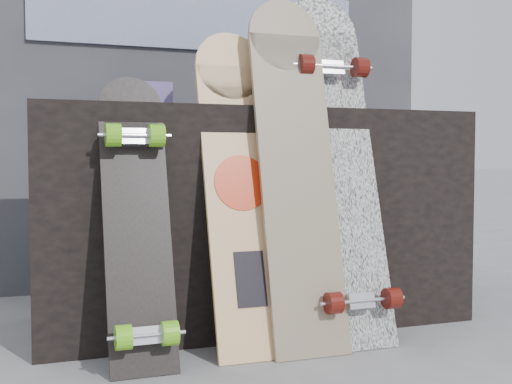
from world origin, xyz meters
name	(u,v)px	position (x,y,z in m)	size (l,w,h in m)	color
ground	(302,357)	(0.00, 0.00, 0.00)	(60.00, 60.00, 0.00)	slate
vendor_table	(250,217)	(0.00, 0.50, 0.40)	(1.60, 0.60, 0.80)	black
booth	(195,63)	(0.00, 1.35, 1.10)	(2.40, 0.22, 2.20)	#36363B
merch_box_purple	(145,97)	(-0.39, 0.55, 0.85)	(0.18, 0.12, 0.10)	#523F81
merch_box_small	(338,99)	(0.38, 0.52, 0.86)	(0.14, 0.14, 0.12)	#523F81
merch_box_flat	(243,106)	(0.00, 0.58, 0.83)	(0.22, 0.10, 0.06)	#D1B78C
longboard_geisha	(240,179)	(-0.15, 0.16, 0.56)	(0.24, 0.32, 1.06)	tan
longboard_celtic	(296,159)	(0.03, 0.13, 0.62)	(0.26, 0.30, 1.17)	#CAAF89
longboard_cascadia	(337,156)	(0.20, 0.17, 0.63)	(0.28, 0.41, 1.21)	white
skateboard_dark	(137,215)	(-0.49, 0.10, 0.45)	(0.20, 0.34, 0.88)	black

